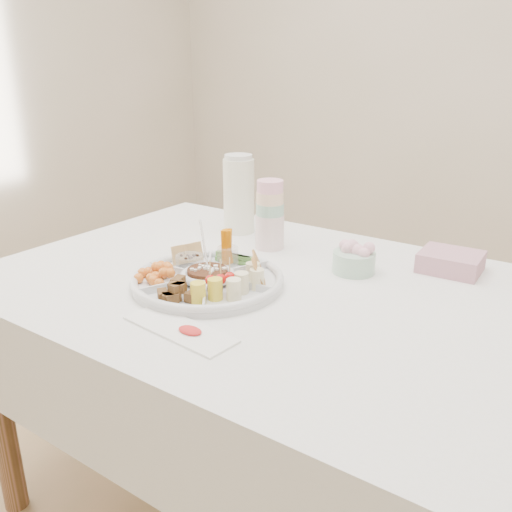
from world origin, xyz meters
The scene contains 15 objects.
wall_back centered at (0.00, 2.00, 1.35)m, with size 4.00×0.02×2.70m, color beige.
dining_table centered at (0.00, 0.00, 0.38)m, with size 1.52×1.02×0.76m, color white.
party_tray centered at (-0.13, -0.11, 0.78)m, with size 0.38×0.38×0.04m, color silver.
bean_dip centered at (-0.13, -0.11, 0.79)m, with size 0.10×0.10×0.04m, color black.
tortillas centered at (-0.03, -0.03, 0.80)m, with size 0.10×0.10×0.06m, color #A16825, non-canonical shape.
carrot_cucumber centered at (-0.15, 0.02, 0.82)m, with size 0.11×0.11×0.10m, color #D86D00, non-canonical shape.
pita_raisins centered at (-0.25, -0.05, 0.80)m, with size 0.10×0.10×0.06m, color tan, non-canonical shape.
cherries centered at (-0.24, -0.18, 0.79)m, with size 0.11×0.11×0.05m, color orange, non-canonical shape.
granola_chunks centered at (-0.12, -0.23, 0.79)m, with size 0.10×0.10×0.04m, color brown, non-canonical shape.
banana_tomato centered at (-0.01, -0.16, 0.82)m, with size 0.11×0.11×0.09m, color #EDEA7E, non-canonical shape.
cup_stack centered at (-0.17, 0.23, 0.88)m, with size 0.09×0.09×0.24m, color #B4CCAD.
thermos centered at (-0.34, 0.31, 0.89)m, with size 0.10×0.10×0.26m, color white.
flower_bowl centered at (0.13, 0.19, 0.80)m, with size 0.11×0.11×0.09m, color #97D3B2.
napkin_stack centered at (0.34, 0.35, 0.78)m, with size 0.16×0.14×0.05m, color #BE8395.
placemat centered at (-0.03, -0.33, 0.76)m, with size 0.27×0.09×0.01m, color white.
Camera 1 is at (0.69, -1.08, 1.30)m, focal length 38.00 mm.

